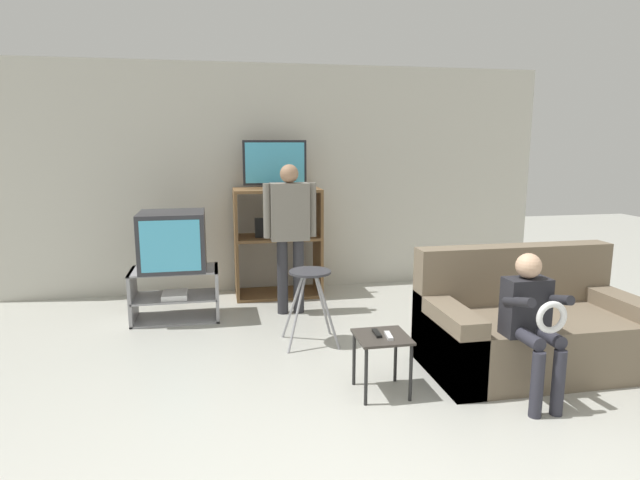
{
  "coord_description": "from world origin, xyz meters",
  "views": [
    {
      "loc": [
        -0.72,
        -2.28,
        1.74
      ],
      "look_at": [
        0.15,
        2.15,
        0.9
      ],
      "focal_mm": 30.0,
      "sensor_mm": 36.0,
      "label": 1
    }
  ],
  "objects_px": {
    "television_flat": "(275,166)",
    "remote_control_white": "(389,336)",
    "couch": "(530,329)",
    "television_main": "(173,241)",
    "person_standing_adult": "(290,225)",
    "media_shelf": "(278,242)",
    "folding_stool": "(310,284)",
    "remote_control_black": "(377,333)",
    "person_seated_child": "(532,316)",
    "snack_table": "(382,345)",
    "tv_stand": "(176,295)"
  },
  "relations": [
    {
      "from": "television_flat",
      "to": "remote_control_white",
      "type": "bearing_deg",
      "value": -79.58
    },
    {
      "from": "remote_control_white",
      "to": "couch",
      "type": "distance_m",
      "value": 1.27
    },
    {
      "from": "television_main",
      "to": "person_standing_adult",
      "type": "height_order",
      "value": "person_standing_adult"
    },
    {
      "from": "television_main",
      "to": "remote_control_white",
      "type": "height_order",
      "value": "television_main"
    },
    {
      "from": "couch",
      "to": "media_shelf",
      "type": "bearing_deg",
      "value": 125.94
    },
    {
      "from": "media_shelf",
      "to": "person_standing_adult",
      "type": "height_order",
      "value": "person_standing_adult"
    },
    {
      "from": "folding_stool",
      "to": "remote_control_black",
      "type": "xyz_separation_m",
      "value": [
        0.29,
        -0.99,
        -0.1
      ]
    },
    {
      "from": "remote_control_black",
      "to": "couch",
      "type": "relative_size",
      "value": 0.09
    },
    {
      "from": "folding_stool",
      "to": "remote_control_white",
      "type": "xyz_separation_m",
      "value": [
        0.36,
        -1.05,
        -0.1
      ]
    },
    {
      "from": "television_flat",
      "to": "person_seated_child",
      "type": "distance_m",
      "value": 3.29
    },
    {
      "from": "television_flat",
      "to": "snack_table",
      "type": "distance_m",
      "value": 2.83
    },
    {
      "from": "television_main",
      "to": "media_shelf",
      "type": "relative_size",
      "value": 0.51
    },
    {
      "from": "television_main",
      "to": "person_standing_adult",
      "type": "relative_size",
      "value": 0.41
    },
    {
      "from": "remote_control_black",
      "to": "couch",
      "type": "xyz_separation_m",
      "value": [
        1.3,
        0.19,
        -0.13
      ]
    },
    {
      "from": "television_flat",
      "to": "snack_table",
      "type": "xyz_separation_m",
      "value": [
        0.44,
        -2.56,
        -1.12
      ]
    },
    {
      "from": "remote_control_black",
      "to": "remote_control_white",
      "type": "height_order",
      "value": "same"
    },
    {
      "from": "television_main",
      "to": "media_shelf",
      "type": "distance_m",
      "value": 1.28
    },
    {
      "from": "tv_stand",
      "to": "person_seated_child",
      "type": "relative_size",
      "value": 0.83
    },
    {
      "from": "television_main",
      "to": "couch",
      "type": "xyz_separation_m",
      "value": [
        2.79,
        -1.7,
        -0.49
      ]
    },
    {
      "from": "remote_control_white",
      "to": "couch",
      "type": "bearing_deg",
      "value": 17.94
    },
    {
      "from": "remote_control_black",
      "to": "remote_control_white",
      "type": "xyz_separation_m",
      "value": [
        0.07,
        -0.06,
        0.0
      ]
    },
    {
      "from": "snack_table",
      "to": "couch",
      "type": "xyz_separation_m",
      "value": [
        1.27,
        0.22,
        -0.05
      ]
    },
    {
      "from": "remote_control_white",
      "to": "person_seated_child",
      "type": "distance_m",
      "value": 0.96
    },
    {
      "from": "media_shelf",
      "to": "person_standing_adult",
      "type": "xyz_separation_m",
      "value": [
        0.05,
        -0.67,
        0.29
      ]
    },
    {
      "from": "remote_control_white",
      "to": "media_shelf",
      "type": "bearing_deg",
      "value": 106.41
    },
    {
      "from": "snack_table",
      "to": "couch",
      "type": "relative_size",
      "value": 0.25
    },
    {
      "from": "remote_control_black",
      "to": "person_seated_child",
      "type": "distance_m",
      "value": 1.04
    },
    {
      "from": "tv_stand",
      "to": "remote_control_white",
      "type": "xyz_separation_m",
      "value": [
        1.55,
        -1.94,
        0.18
      ]
    },
    {
      "from": "remote_control_black",
      "to": "person_standing_adult",
      "type": "relative_size",
      "value": 0.09
    },
    {
      "from": "television_main",
      "to": "folding_stool",
      "type": "relative_size",
      "value": 0.94
    },
    {
      "from": "television_flat",
      "to": "television_main",
      "type": "bearing_deg",
      "value": -149.14
    },
    {
      "from": "remote_control_white",
      "to": "couch",
      "type": "height_order",
      "value": "couch"
    },
    {
      "from": "remote_control_white",
      "to": "couch",
      "type": "xyz_separation_m",
      "value": [
        1.24,
        0.25,
        -0.13
      ]
    },
    {
      "from": "media_shelf",
      "to": "folding_stool",
      "type": "xyz_separation_m",
      "value": [
        0.1,
        -1.54,
        -0.09
      ]
    },
    {
      "from": "tv_stand",
      "to": "media_shelf",
      "type": "height_order",
      "value": "media_shelf"
    },
    {
      "from": "remote_control_white",
      "to": "person_standing_adult",
      "type": "distance_m",
      "value": 2.03
    },
    {
      "from": "television_flat",
      "to": "folding_stool",
      "type": "bearing_deg",
      "value": -85.68
    },
    {
      "from": "remote_control_black",
      "to": "person_seated_child",
      "type": "xyz_separation_m",
      "value": [
        0.97,
        -0.32,
        0.17
      ]
    },
    {
      "from": "television_main",
      "to": "media_shelf",
      "type": "xyz_separation_m",
      "value": [
        1.09,
        0.64,
        -0.17
      ]
    },
    {
      "from": "couch",
      "to": "person_seated_child",
      "type": "xyz_separation_m",
      "value": [
        -0.33,
        -0.51,
        0.3
      ]
    },
    {
      "from": "media_shelf",
      "to": "remote_control_black",
      "type": "xyz_separation_m",
      "value": [
        0.39,
        -2.53,
        -0.19
      ]
    },
    {
      "from": "folding_stool",
      "to": "person_seated_child",
      "type": "bearing_deg",
      "value": -45.94
    },
    {
      "from": "tv_stand",
      "to": "folding_stool",
      "type": "distance_m",
      "value": 1.51
    },
    {
      "from": "tv_stand",
      "to": "person_seated_child",
      "type": "xyz_separation_m",
      "value": [
        2.46,
        -2.2,
        0.35
      ]
    },
    {
      "from": "remote_control_white",
      "to": "television_main",
      "type": "bearing_deg",
      "value": 134.85
    },
    {
      "from": "television_flat",
      "to": "snack_table",
      "type": "bearing_deg",
      "value": -80.19
    },
    {
      "from": "snack_table",
      "to": "remote_control_white",
      "type": "distance_m",
      "value": 0.09
    },
    {
      "from": "television_main",
      "to": "television_flat",
      "type": "relative_size",
      "value": 0.88
    },
    {
      "from": "tv_stand",
      "to": "couch",
      "type": "distance_m",
      "value": 3.26
    },
    {
      "from": "media_shelf",
      "to": "snack_table",
      "type": "distance_m",
      "value": 2.61
    }
  ]
}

